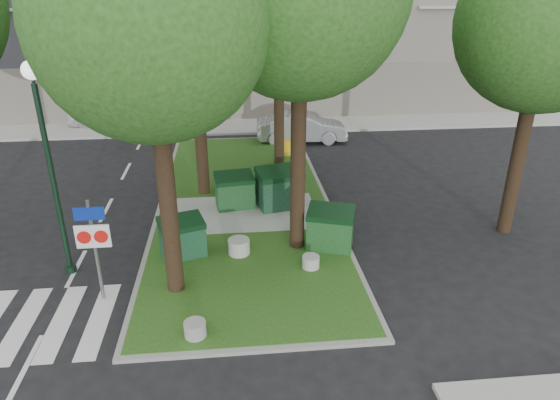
{
  "coord_description": "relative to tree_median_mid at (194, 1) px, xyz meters",
  "views": [
    {
      "loc": [
        0.12,
        -8.91,
        7.67
      ],
      "look_at": [
        1.41,
        3.77,
        2.0
      ],
      "focal_mm": 32.0,
      "sensor_mm": 36.0,
      "label": 1
    }
  ],
  "objects": [
    {
      "name": "ground",
      "position": [
        0.91,
        -9.06,
        -6.98
      ],
      "size": [
        120.0,
        120.0,
        0.0
      ],
      "primitive_type": "plane",
      "color": "black",
      "rests_on": "ground"
    },
    {
      "name": "median_island",
      "position": [
        1.41,
        -1.06,
        -6.92
      ],
      "size": [
        6.0,
        16.0,
        0.12
      ],
      "primitive_type": "cube",
      "color": "#1D4D16",
      "rests_on": "ground"
    },
    {
      "name": "median_kerb",
      "position": [
        1.41,
        -1.06,
        -6.93
      ],
      "size": [
        6.3,
        16.3,
        0.1
      ],
      "primitive_type": "cube",
      "color": "gray",
      "rests_on": "ground"
    },
    {
      "name": "building_sidewalk",
      "position": [
        0.91,
        9.44,
        -6.92
      ],
      "size": [
        42.0,
        3.0,
        0.12
      ],
      "primitive_type": "cube",
      "color": "#999993",
      "rests_on": "ground"
    },
    {
      "name": "zebra_crossing",
      "position": [
        -2.84,
        -7.56,
        -6.97
      ],
      "size": [
        5.0,
        3.0,
        0.01
      ],
      "primitive_type": "cube",
      "color": "silver",
      "rests_on": "ground"
    },
    {
      "name": "tree_median_mid",
      "position": [
        0.0,
        0.0,
        0.0
      ],
      "size": [
        4.8,
        4.8,
        9.99
      ],
      "color": "black",
      "rests_on": "ground"
    },
    {
      "name": "tree_street_right",
      "position": [
        10.0,
        -4.0,
        0.0
      ],
      "size": [
        5.0,
        5.0,
        10.06
      ],
      "color": "black",
      "rests_on": "ground"
    },
    {
      "name": "dumpster_a",
      "position": [
        -0.53,
        -4.78,
        -6.28
      ],
      "size": [
        1.5,
        1.26,
        1.2
      ],
      "rotation": [
        0.0,
        0.0,
        0.32
      ],
      "color": "#103B22",
      "rests_on": "median_island"
    },
    {
      "name": "dumpster_b",
      "position": [
        1.07,
        -1.47,
        -6.25
      ],
      "size": [
        1.48,
        1.13,
        1.26
      ],
      "rotation": [
        0.0,
        0.0,
        0.14
      ],
      "color": "#124018",
      "rests_on": "median_island"
    },
    {
      "name": "dumpster_c",
      "position": [
        2.67,
        -1.63,
        -6.16
      ],
      "size": [
        1.77,
        1.42,
        1.46
      ],
      "rotation": [
        0.0,
        0.0,
        0.23
      ],
      "color": "#10361E",
      "rests_on": "median_island"
    },
    {
      "name": "dumpster_d",
      "position": [
        3.91,
        -4.73,
        -6.24
      ],
      "size": [
        1.63,
        1.36,
        1.3
      ],
      "rotation": [
        0.0,
        0.0,
        -0.31
      ],
      "color": "#154518",
      "rests_on": "median_island"
    },
    {
      "name": "bollard_left",
      "position": [
        0.02,
        -8.56,
        -6.68
      ],
      "size": [
        0.51,
        0.51,
        0.37
      ],
      "primitive_type": "cylinder",
      "color": "gray",
      "rests_on": "median_island"
    },
    {
      "name": "bollard_right",
      "position": [
        3.14,
        -5.87,
        -6.68
      ],
      "size": [
        0.49,
        0.49,
        0.35
      ],
      "primitive_type": "cylinder",
      "color": "#A6A5A1",
      "rests_on": "median_island"
    },
    {
      "name": "bollard_mid",
      "position": [
        1.13,
        -4.87,
        -6.63
      ],
      "size": [
        0.64,
        0.64,
        0.46
      ],
      "primitive_type": "cylinder",
      "color": "#A4A59F",
      "rests_on": "median_island"
    },
    {
      "name": "litter_bin",
      "position": [
        3.63,
        4.01,
        -6.51
      ],
      "size": [
        0.4,
        0.4,
        0.7
      ],
      "primitive_type": "cylinder",
      "color": "gold",
      "rests_on": "median_island"
    },
    {
      "name": "street_lamp",
      "position": [
        -3.69,
        -5.23,
        -3.27
      ],
      "size": [
        0.47,
        0.47,
        5.89
      ],
      "color": "black",
      "rests_on": "ground"
    },
    {
      "name": "traffic_sign_pole",
      "position": [
        -2.47,
        -6.67,
        -5.17
      ],
      "size": [
        0.84,
        0.09,
        2.82
      ],
      "rotation": [
        0.0,
        0.0,
        0.0
      ],
      "color": "slate",
      "rests_on": "ground"
    },
    {
      "name": "car_white",
      "position": [
        -5.86,
        10.44,
        -6.27
      ],
      "size": [
        4.19,
        1.75,
        1.42
      ],
      "primitive_type": "imported",
      "rotation": [
        0.0,
        0.0,
        1.55
      ],
      "color": "silver",
      "rests_on": "ground"
    },
    {
      "name": "car_silver",
      "position": [
        4.61,
        6.44,
        -6.23
      ],
      "size": [
        4.61,
        1.77,
        1.5
      ],
      "primitive_type": "imported",
      "rotation": [
        0.0,
        0.0,
        1.53
      ],
      "color": "#93969A",
      "rests_on": "ground"
    }
  ]
}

